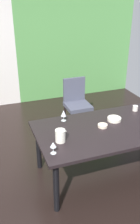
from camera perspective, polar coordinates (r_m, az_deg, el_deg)
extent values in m
cube|color=black|center=(3.65, -3.39, -14.58)|extent=(5.63, 5.76, 0.02)
cube|color=#56994E|center=(6.01, 1.46, 15.53)|extent=(2.82, 0.10, 2.56)
cube|color=black|center=(3.38, 9.72, -3.59)|extent=(2.05, 1.06, 0.04)
cylinder|color=black|center=(3.62, -7.20, -8.00)|extent=(0.07, 0.07, 0.70)
cylinder|color=black|center=(2.96, -3.16, -16.79)|extent=(0.07, 0.07, 0.70)
cube|color=#494D5E|center=(4.59, 1.81, 1.36)|extent=(0.44, 0.44, 0.07)
cube|color=#494D5E|center=(4.67, 0.95, 5.01)|extent=(0.42, 0.05, 0.48)
cylinder|color=black|center=(4.61, 4.84, -2.00)|extent=(0.04, 0.04, 0.42)
cylinder|color=black|center=(4.48, 0.40, -2.77)|extent=(0.04, 0.04, 0.42)
cylinder|color=black|center=(4.92, 3.02, -0.06)|extent=(0.04, 0.04, 0.42)
cylinder|color=black|center=(4.80, -1.17, -0.74)|extent=(0.04, 0.04, 0.42)
cylinder|color=silver|center=(3.47, -1.46, -1.96)|extent=(0.07, 0.07, 0.00)
cylinder|color=silver|center=(3.45, -1.47, -1.43)|extent=(0.01, 0.01, 0.07)
cone|color=silver|center=(3.42, -1.48, -0.28)|extent=(0.07, 0.07, 0.09)
cylinder|color=silver|center=(2.81, -3.81, -9.37)|extent=(0.07, 0.07, 0.00)
cylinder|color=silver|center=(2.78, -3.83, -8.65)|extent=(0.01, 0.01, 0.08)
cone|color=silver|center=(2.74, -3.88, -7.44)|extent=(0.07, 0.07, 0.06)
cylinder|color=white|center=(3.52, 10.05, -1.57)|extent=(0.19, 0.19, 0.04)
cylinder|color=beige|center=(3.33, 7.47, -3.12)|extent=(0.13, 0.13, 0.04)
cylinder|color=silver|center=(3.87, 14.70, 0.84)|extent=(0.08, 0.08, 0.08)
cylinder|color=white|center=(2.97, -2.22, -5.45)|extent=(0.12, 0.12, 0.16)
cone|color=white|center=(2.95, -1.23, -4.18)|extent=(0.04, 0.04, 0.03)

